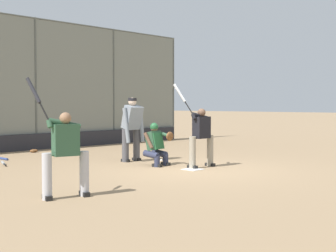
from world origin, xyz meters
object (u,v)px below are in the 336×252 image
(umpire_home, at_px, (132,127))
(fielding_glove_on_dirt, at_px, (34,151))
(batter_at_plate, at_px, (201,135))
(batter_on_deck, at_px, (65,151))
(catcher_behind_plate, at_px, (157,144))
(spare_bat_by_padding, at_px, (3,163))
(spare_bat_near_backstop, at_px, (2,158))
(baseball_loose, at_px, (161,160))

(umpire_home, bearing_deg, fielding_glove_on_dirt, -82.04)
(batter_at_plate, relative_size, batter_on_deck, 1.03)
(umpire_home, bearing_deg, batter_at_plate, 99.25)
(catcher_behind_plate, distance_m, umpire_home, 1.25)
(catcher_behind_plate, relative_size, batter_on_deck, 0.54)
(catcher_behind_plate, bearing_deg, batter_at_plate, 109.27)
(batter_at_plate, bearing_deg, umpire_home, -78.02)
(umpire_home, bearing_deg, catcher_behind_plate, 80.30)
(umpire_home, xyz_separation_m, spare_bat_by_padding, (2.88, -1.98, -0.95))
(spare_bat_by_padding, xyz_separation_m, fielding_glove_on_dirt, (-2.21, -2.28, 0.02))
(batter_on_deck, height_order, fielding_glove_on_dirt, batter_on_deck)
(umpire_home, bearing_deg, batter_on_deck, 34.87)
(batter_at_plate, relative_size, spare_bat_near_backstop, 2.40)
(batter_at_plate, distance_m, umpire_home, 2.26)
(umpire_home, distance_m, batter_on_deck, 5.26)
(batter_at_plate, distance_m, fielding_glove_on_dirt, 6.61)
(batter_on_deck, relative_size, baseball_loose, 28.31)
(umpire_home, relative_size, batter_on_deck, 0.87)
(catcher_behind_plate, height_order, batter_on_deck, batter_on_deck)
(batter_at_plate, xyz_separation_m, umpire_home, (0.40, -2.22, 0.15))
(umpire_home, height_order, baseball_loose, umpire_home)
(catcher_behind_plate, distance_m, spare_bat_near_backstop, 4.81)
(batter_at_plate, bearing_deg, catcher_behind_plate, -59.10)
(batter_on_deck, bearing_deg, spare_bat_near_backstop, -91.78)
(umpire_home, distance_m, spare_bat_near_backstop, 4.00)
(spare_bat_near_backstop, distance_m, fielding_glove_on_dirt, 2.09)
(batter_on_deck, bearing_deg, fielding_glove_on_dirt, -100.85)
(baseball_loose, bearing_deg, batter_at_plate, 85.50)
(batter_at_plate, distance_m, batter_on_deck, 4.74)
(fielding_glove_on_dirt, height_order, baseball_loose, fielding_glove_on_dirt)
(catcher_behind_plate, distance_m, fielding_glove_on_dirt, 5.49)
(catcher_behind_plate, height_order, spare_bat_by_padding, catcher_behind_plate)
(batter_at_plate, distance_m, spare_bat_by_padding, 5.39)
(spare_bat_near_backstop, bearing_deg, batter_at_plate, 28.27)
(catcher_behind_plate, relative_size, fielding_glove_on_dirt, 3.83)
(spare_bat_by_padding, distance_m, baseball_loose, 4.31)
(baseball_loose, bearing_deg, fielding_glove_on_dirt, -76.30)
(umpire_home, height_order, spare_bat_by_padding, umpire_home)
(spare_bat_near_backstop, height_order, spare_bat_by_padding, same)
(spare_bat_by_padding, bearing_deg, fielding_glove_on_dirt, -23.92)
(spare_bat_near_backstop, xyz_separation_m, baseball_loose, (-2.91, 3.72, 0.00))
(spare_bat_by_padding, xyz_separation_m, baseball_loose, (-3.41, 2.64, 0.00))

